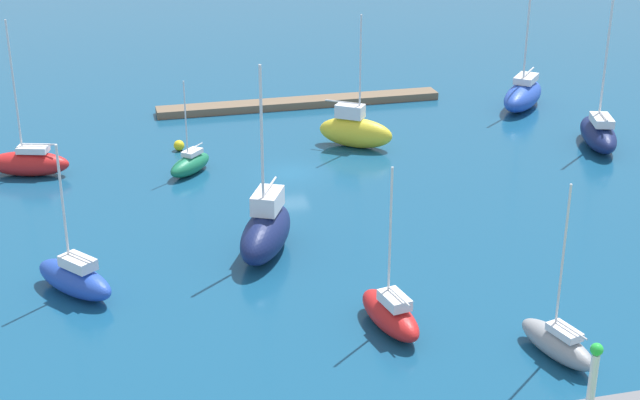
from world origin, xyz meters
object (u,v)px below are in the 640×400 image
sailboat_yellow_west_end (355,130)px  sailboat_navy_far_north (266,230)px  sailboat_gray_along_channel (557,343)px  sailboat_blue_outer_mooring (523,95)px  harbor_beacon (593,376)px  sailboat_red_east_end (390,313)px  sailboat_red_far_south (28,162)px  sailboat_navy_by_breakwater (598,133)px  sailboat_blue_off_beacon (75,278)px  sailboat_green_mid_basin (190,164)px  mooring_buoy_yellow (179,145)px  pier_dock (300,103)px

sailboat_yellow_west_end → sailboat_navy_far_north: (10.84, 17.91, 0.15)m
sailboat_gray_along_channel → sailboat_blue_outer_mooring: 43.38m
harbor_beacon → sailboat_red_east_end: (5.19, -11.52, -2.64)m
harbor_beacon → sailboat_red_far_south: sailboat_red_far_south is taller
sailboat_navy_by_breakwater → sailboat_navy_far_north: size_ratio=1.08×
sailboat_navy_by_breakwater → sailboat_blue_off_beacon: (41.77, 15.70, -0.20)m
harbor_beacon → sailboat_navy_far_north: (9.87, -22.18, -2.01)m
sailboat_blue_outer_mooring → sailboat_yellow_west_end: bearing=-29.1°
sailboat_red_far_south → sailboat_gray_along_channel: 42.56m
sailboat_blue_outer_mooring → sailboat_red_east_end: bearing=6.0°
sailboat_navy_by_breakwater → sailboat_red_east_end: sailboat_navy_by_breakwater is taller
harbor_beacon → sailboat_navy_far_north: sailboat_navy_far_north is taller
sailboat_blue_off_beacon → sailboat_red_east_end: bearing=-154.4°
sailboat_red_far_south → sailboat_gray_along_channel: (-26.93, 32.95, -0.21)m
sailboat_blue_off_beacon → sailboat_green_mid_basin: (-8.58, -17.63, -0.24)m
sailboat_navy_by_breakwater → sailboat_blue_outer_mooring: sailboat_navy_by_breakwater is taller
harbor_beacon → sailboat_red_east_end: bearing=-65.7°
sailboat_red_far_south → sailboat_navy_by_breakwater: bearing=-169.2°
sailboat_navy_by_breakwater → sailboat_gray_along_channel: sailboat_navy_by_breakwater is taller
sailboat_blue_off_beacon → sailboat_navy_far_north: (-11.59, -2.60, 0.55)m
sailboat_red_east_end → mooring_buoy_yellow: (7.99, -31.13, -0.50)m
sailboat_red_far_south → sailboat_blue_off_beacon: (-3.33, 20.22, -0.03)m
sailboat_blue_off_beacon → sailboat_red_east_end: (-16.27, 8.06, -0.08)m
sailboat_green_mid_basin → sailboat_blue_off_beacon: bearing=15.7°
pier_dock → sailboat_red_east_end: bearing=84.0°
sailboat_red_east_end → sailboat_yellow_west_end: bearing=-22.5°
sailboat_navy_far_north → sailboat_red_east_end: 11.66m
harbor_beacon → sailboat_gray_along_channel: 7.67m
sailboat_blue_off_beacon → mooring_buoy_yellow: sailboat_blue_off_beacon is taller
harbor_beacon → sailboat_gray_along_channel: sailboat_gray_along_channel is taller
sailboat_navy_by_breakwater → sailboat_yellow_west_end: (19.34, -4.81, 0.20)m
harbor_beacon → sailboat_green_mid_basin: (12.88, -37.21, -2.79)m
pier_dock → sailboat_red_far_south: size_ratio=2.25×
harbor_beacon → sailboat_blue_outer_mooring: 50.57m
sailboat_navy_by_breakwater → sailboat_blue_outer_mooring: 11.58m
sailboat_green_mid_basin → sailboat_navy_far_north: size_ratio=0.60×
sailboat_red_east_end → sailboat_blue_off_beacon: bearing=53.3°
pier_dock → sailboat_yellow_west_end: bearing=98.7°
sailboat_blue_outer_mooring → mooring_buoy_yellow: bearing=-42.1°
sailboat_yellow_west_end → sailboat_green_mid_basin: bearing=-132.5°
sailboat_navy_by_breakwater → sailboat_yellow_west_end: size_ratio=1.20×
sailboat_green_mid_basin → sailboat_blue_outer_mooring: bearing=148.4°
sailboat_blue_off_beacon → sailboat_blue_outer_mooring: size_ratio=0.72×
pier_dock → sailboat_blue_off_beacon: (20.56, 32.70, 0.68)m
harbor_beacon → sailboat_green_mid_basin: bearing=-70.9°
sailboat_red_far_south → sailboat_blue_off_beacon: 20.49m
sailboat_navy_far_north → sailboat_red_east_end: sailboat_navy_far_north is taller
sailboat_red_east_end → mooring_buoy_yellow: sailboat_red_east_end is taller
sailboat_green_mid_basin → sailboat_gray_along_channel: (-15.02, 30.37, 0.05)m
sailboat_red_far_south → sailboat_green_mid_basin: size_ratio=1.62×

